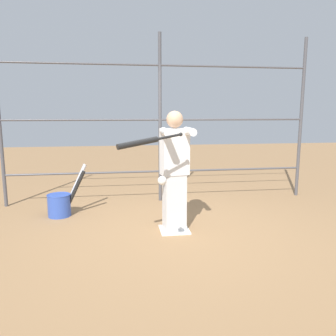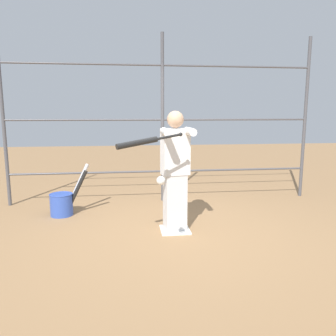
# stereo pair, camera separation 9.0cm
# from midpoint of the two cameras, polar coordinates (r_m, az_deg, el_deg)

# --- Properties ---
(ground_plane) EXTENTS (24.00, 24.00, 0.00)m
(ground_plane) POSITION_cam_midpoint_polar(r_m,az_deg,el_deg) (4.64, 0.55, -10.80)
(ground_plane) COLOR #9E754C
(home_plate) EXTENTS (0.40, 0.40, 0.02)m
(home_plate) POSITION_cam_midpoint_polar(r_m,az_deg,el_deg) (4.64, 0.55, -10.68)
(home_plate) COLOR white
(home_plate) RESTS_ON ground
(fence_backstop) EXTENTS (5.50, 0.06, 2.99)m
(fence_backstop) POSITION_cam_midpoint_polar(r_m,az_deg,el_deg) (5.94, -1.84, 8.42)
(fence_backstop) COLOR #4C4C51
(fence_backstop) RESTS_ON ground
(batter) EXTENTS (0.42, 0.61, 1.64)m
(batter) POSITION_cam_midpoint_polar(r_m,az_deg,el_deg) (4.40, 0.60, 0.04)
(batter) COLOR silver
(batter) RESTS_ON ground
(baseball_bat_swinging) EXTENTS (0.79, 0.38, 0.16)m
(baseball_bat_swinging) POSITION_cam_midpoint_polar(r_m,az_deg,el_deg) (3.68, -4.97, 4.56)
(baseball_bat_swinging) COLOR black
(softball_in_flight) EXTENTS (0.10, 0.10, 0.10)m
(softball_in_flight) POSITION_cam_midpoint_polar(r_m,az_deg,el_deg) (3.47, -1.76, -2.21)
(softball_in_flight) COLOR white
(bat_bucket) EXTENTS (0.61, 0.54, 0.78)m
(bat_bucket) POSITION_cam_midpoint_polar(r_m,az_deg,el_deg) (5.48, -18.60, -5.85)
(bat_bucket) COLOR #3351B2
(bat_bucket) RESTS_ON ground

